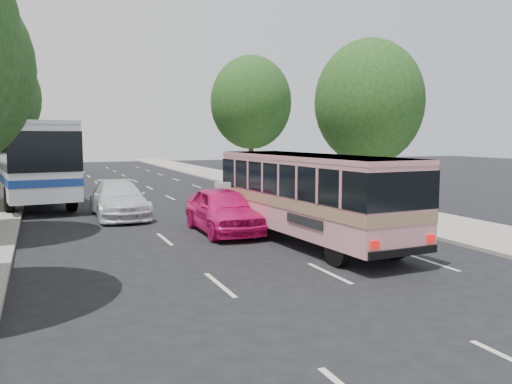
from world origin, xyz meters
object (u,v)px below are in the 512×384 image
pink_bus (309,188)px  tour_coach_front (27,155)px  white_pickup (119,200)px  pink_taxi (223,210)px  tour_coach_rear (32,151)px

pink_bus → tour_coach_front: tour_coach_front is taller
white_pickup → pink_bus: bearing=-58.4°
pink_bus → pink_taxi: (-1.97, 2.85, -0.97)m
pink_taxi → white_pickup: (-2.96, 5.09, -0.06)m
white_pickup → tour_coach_rear: tour_coach_rear is taller
pink_taxi → tour_coach_rear: bearing=102.2°
pink_bus → tour_coach_rear: tour_coach_rear is taller
tour_coach_front → tour_coach_rear: size_ratio=1.16×
pink_taxi → tour_coach_rear: size_ratio=0.40×
white_pickup → tour_coach_front: size_ratio=0.37×
pink_taxi → tour_coach_rear: 34.07m
pink_taxi → tour_coach_front: (-6.63, 12.48, 1.66)m
pink_taxi → white_pickup: 5.88m
pink_bus → white_pickup: (-4.93, 7.93, -1.03)m
pink_bus → tour_coach_rear: bearing=99.2°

